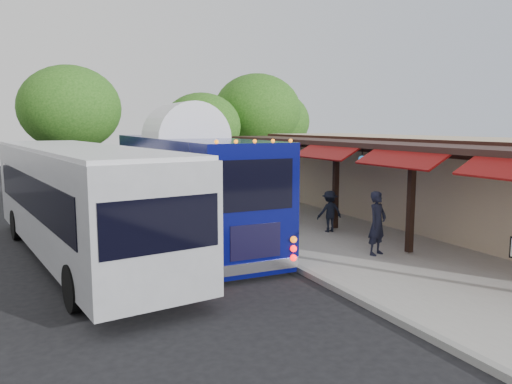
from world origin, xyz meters
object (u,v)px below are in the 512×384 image
coach_bus (186,180)px  city_bus (79,197)px  ped_c (288,206)px  ped_a (377,223)px  ped_d (330,211)px  ped_b (289,202)px

coach_bus → city_bus: bearing=-158.2°
city_bus → ped_c: size_ratio=7.49×
ped_a → ped_c: 4.69m
ped_a → ped_c: size_ratio=1.12×
city_bus → ped_d: 8.79m
ped_b → ped_c: bearing=78.0°
coach_bus → ped_d: size_ratio=7.99×
city_bus → ped_c: 7.73m
city_bus → ped_a: bearing=-34.2°
ped_b → ped_d: bearing=119.5°
city_bus → ped_b: city_bus is taller
city_bus → ped_d: bearing=-12.1°
city_bus → ped_a: 9.15m
ped_c → city_bus: bearing=-10.0°
ped_b → ped_c: ped_c is taller
coach_bus → ped_d: (4.85, -2.15, -1.18)m
coach_bus → ped_c: bearing=-12.8°
coach_bus → ped_d: 5.43m
ped_a → ped_b: (0.11, 5.72, -0.17)m
coach_bus → ped_b: 4.57m
ped_c → ped_d: 1.65m
ped_b → ped_d: ped_b is taller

